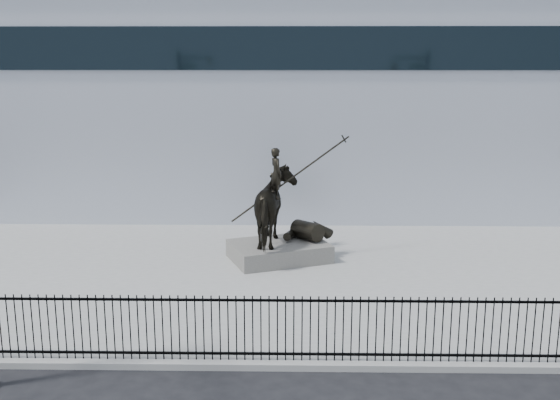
{
  "coord_description": "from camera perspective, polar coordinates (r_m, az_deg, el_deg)",
  "views": [
    {
      "loc": [
        -0.62,
        -12.11,
        6.74
      ],
      "look_at": [
        -0.95,
        6.0,
        2.73
      ],
      "focal_mm": 42.0,
      "sensor_mm": 36.0,
      "label": 1
    }
  ],
  "objects": [
    {
      "name": "ground",
      "position": [
        13.88,
        3.62,
        -16.6
      ],
      "size": [
        120.0,
        120.0,
        0.0
      ],
      "primitive_type": "plane",
      "color": "black",
      "rests_on": "ground"
    },
    {
      "name": "plaza",
      "position": [
        20.25,
        2.75,
        -6.75
      ],
      "size": [
        30.0,
        12.0,
        0.15
      ],
      "primitive_type": "cube",
      "color": "gray",
      "rests_on": "ground"
    },
    {
      "name": "building",
      "position": [
        32.2,
        2.16,
        8.48
      ],
      "size": [
        44.0,
        14.0,
        9.0
      ],
      "primitive_type": "cube",
      "color": "silver",
      "rests_on": "ground"
    },
    {
      "name": "picket_fence",
      "position": [
        14.6,
        3.45,
        -11.12
      ],
      "size": [
        22.1,
        0.1,
        1.5
      ],
      "color": "black",
      "rests_on": "plaza"
    },
    {
      "name": "statue_plinth",
      "position": [
        21.61,
        -0.08,
        -4.48
      ],
      "size": [
        3.6,
        3.06,
        0.57
      ],
      "primitive_type": "cube",
      "rotation": [
        0.0,
        0.0,
        0.37
      ],
      "color": "#5D5A55",
      "rests_on": "plaza"
    },
    {
      "name": "equestrian_statue",
      "position": [
        21.24,
        0.07,
        -0.63
      ],
      "size": [
        3.66,
        3.0,
        3.31
      ],
      "rotation": [
        0.0,
        0.0,
        0.37
      ],
      "color": "black",
      "rests_on": "statue_plinth"
    }
  ]
}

